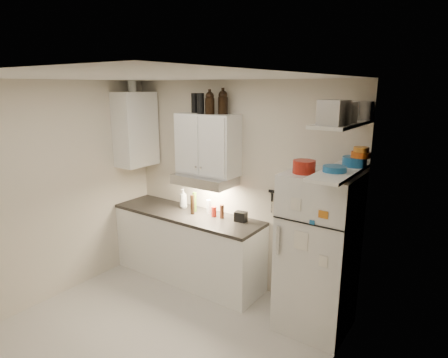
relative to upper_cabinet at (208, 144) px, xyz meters
The scene contains 36 objects.
floor 2.29m from the upper_cabinet, 77.33° to the right, with size 3.20×3.00×0.02m, color beige.
ceiling 1.58m from the upper_cabinet, 77.33° to the right, with size 3.20×3.00×0.02m, color silver.
back_wall 0.63m from the upper_cabinet, 30.26° to the left, with size 3.20×0.02×2.60m, color beige.
left_wall 1.94m from the upper_cabinet, 134.46° to the right, with size 0.02×3.00×2.60m, color beige.
right_wall 2.39m from the upper_cabinet, 34.95° to the right, with size 0.02×3.00×2.60m, color beige.
base_cabinet 1.41m from the upper_cabinet, 151.63° to the right, with size 2.10×0.60×0.88m, color white.
countertop 0.97m from the upper_cabinet, 151.63° to the right, with size 2.10×0.62×0.04m, color #272421.
upper_cabinet is the anchor object (origin of this frame).
side_cabinet 1.15m from the upper_cabinet, behind, with size 0.33×0.55×1.00m, color white.
range_hood 0.44m from the upper_cabinet, 90.00° to the right, with size 0.76×0.46×0.12m, color silver.
fridge 1.84m from the upper_cabinet, ahead, with size 0.70×0.68×1.70m, color silver.
shelf_hi 1.82m from the upper_cabinet, 10.05° to the right, with size 0.30×0.95×0.03m, color white.
shelf_lo 1.78m from the upper_cabinet, 10.05° to the right, with size 0.30×0.95×0.03m, color white.
knife_strip 1.13m from the upper_cabinet, ahead, with size 0.42×0.02×0.03m, color black.
dutch_oven 1.43m from the upper_cabinet, 11.73° to the right, with size 0.22×0.22×0.13m, color #9F1E12.
book_stack 1.78m from the upper_cabinet, 10.99° to the right, with size 0.18×0.22×0.07m, color orange.
spice_jar 1.59m from the upper_cabinet, ahead, with size 0.05×0.05×0.09m, color silver.
stock_pot 1.85m from the upper_cabinet, ahead, with size 0.24×0.24×0.17m, color silver.
tin_a 1.86m from the upper_cabinet, 11.59° to the right, with size 0.18×0.16×0.18m, color #AAAAAD.
tin_b 1.94m from the upper_cabinet, 19.65° to the right, with size 0.20×0.20×0.20m, color #AAAAAD.
bowl_teal 1.80m from the upper_cabinet, ahead, with size 0.23×0.23×0.09m, color #1C609D.
bowl_orange 1.86m from the upper_cabinet, ahead, with size 0.18×0.18×0.05m, color #D65714.
bowl_yellow 1.86m from the upper_cabinet, ahead, with size 0.14×0.14×0.05m, color orange.
plates 1.77m from the upper_cabinet, 12.61° to the right, with size 0.21×0.21×0.05m, color #1C609D.
growler_a 0.52m from the upper_cabinet, 31.17° to the right, with size 0.11×0.11×0.27m, color black, non-canonical shape.
growler_b 0.55m from the upper_cabinet, 16.08° to the left, with size 0.12×0.12×0.28m, color black, non-canonical shape.
thermos_a 0.51m from the upper_cabinet, 115.65° to the right, with size 0.08×0.08×0.24m, color black.
thermos_b 0.55m from the upper_cabinet, 169.91° to the left, with size 0.08×0.08×0.24m, color black.
side_jar 1.34m from the upper_cabinet, behind, with size 0.11×0.11×0.15m, color silver.
soap_bottle 0.87m from the upper_cabinet, behind, with size 0.11×0.12×0.30m, color white.
pepper_mill 0.85m from the upper_cabinet, ahead, with size 0.05×0.05×0.17m, color #572C1A.
oil_bottle 0.80m from the upper_cabinet, behind, with size 0.05×0.05×0.26m, color #456719.
vinegar_bottle 0.81m from the upper_cabinet, 142.01° to the right, with size 0.05×0.05×0.25m, color black.
clear_bottle 0.81m from the upper_cabinet, 58.59° to the left, with size 0.06×0.06×0.18m, color silver.
red_jar 0.85m from the upper_cabinet, 21.19° to the right, with size 0.07×0.07×0.13m, color #9F1E12.
caddy 0.98m from the upper_cabinet, ahead, with size 0.14×0.10×0.12m, color black.
Camera 1 is at (2.49, -2.31, 2.52)m, focal length 30.00 mm.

